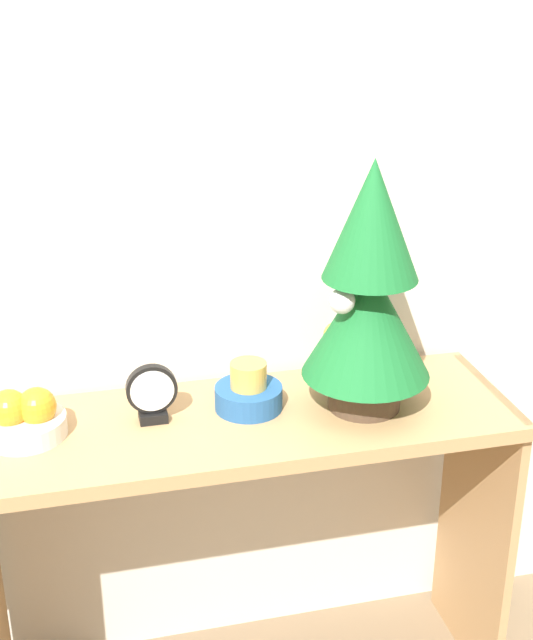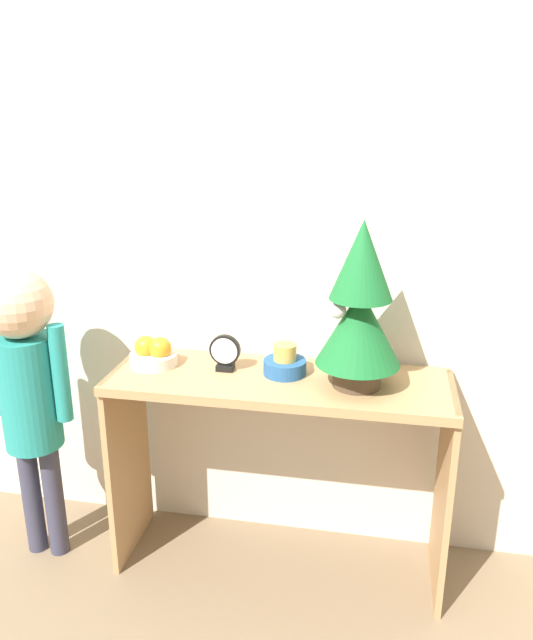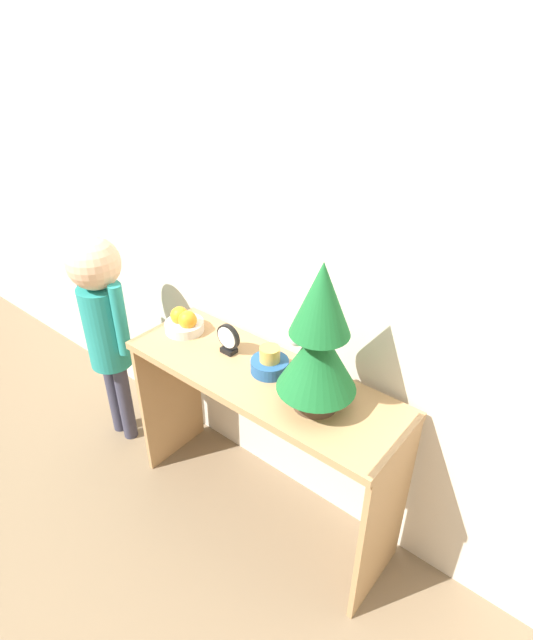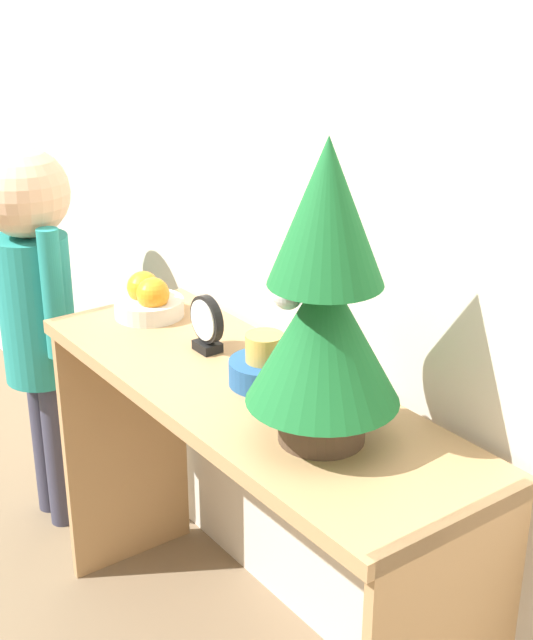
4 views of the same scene
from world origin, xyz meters
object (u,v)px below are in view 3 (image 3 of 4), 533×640
(desk_clock, at_px, (228,339))
(child_figure, at_px, (103,314))
(mini_tree, at_px, (319,341))
(fruit_bowl, at_px, (184,322))
(singing_bowl, at_px, (270,363))

(desk_clock, xyz_separation_m, child_figure, (-0.64, -0.12, -0.08))
(mini_tree, xyz_separation_m, fruit_bowl, (-0.67, 0.04, -0.21))
(fruit_bowl, distance_m, singing_bowl, 0.44)
(desk_clock, distance_m, child_figure, 0.66)
(singing_bowl, xyz_separation_m, child_figure, (-0.84, -0.12, -0.05))
(mini_tree, relative_size, desk_clock, 4.24)
(singing_bowl, height_order, child_figure, child_figure)
(mini_tree, bearing_deg, desk_clock, 174.42)
(mini_tree, distance_m, fruit_bowl, 0.70)
(fruit_bowl, distance_m, desk_clock, 0.25)
(desk_clock, height_order, child_figure, child_figure)
(fruit_bowl, bearing_deg, child_figure, -163.77)
(desk_clock, bearing_deg, child_figure, -169.79)
(mini_tree, xyz_separation_m, desk_clock, (-0.42, 0.04, -0.19))
(desk_clock, bearing_deg, singing_bowl, 1.91)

